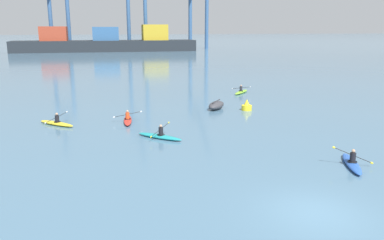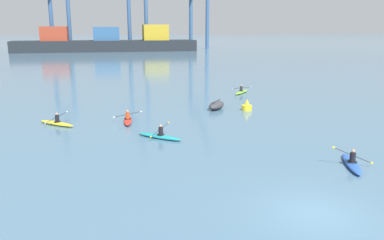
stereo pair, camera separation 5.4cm
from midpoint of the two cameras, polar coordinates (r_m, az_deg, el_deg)
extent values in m
plane|color=#476B84|center=(16.62, 17.51, -12.80)|extent=(800.00, 800.00, 0.00)
cube|color=#1E2328|center=(123.28, -12.36, 10.46)|extent=(53.88, 8.53, 3.28)
cube|color=#993823|center=(123.95, -19.46, 11.74)|extent=(7.54, 5.97, 4.09)
cube|color=#2D5684|center=(123.17, -12.45, 12.14)|extent=(7.54, 5.97, 3.97)
cube|color=#B29323|center=(124.17, -5.45, 12.55)|extent=(7.54, 5.97, 4.67)
cylinder|color=#335684|center=(132.18, -19.92, 14.30)|extent=(1.20, 1.20, 22.33)
cylinder|color=#335684|center=(131.67, -17.59, 14.47)|extent=(1.20, 1.20, 22.33)
cylinder|color=#335684|center=(130.84, -9.29, 16.34)|extent=(1.20, 1.20, 28.81)
cylinder|color=#335684|center=(131.29, -6.84, 16.40)|extent=(1.20, 1.20, 28.81)
cylinder|color=#335684|center=(134.57, -0.27, 15.17)|extent=(1.20, 1.20, 22.97)
cylinder|color=#335684|center=(135.89, 2.14, 15.14)|extent=(1.20, 1.20, 22.97)
ellipsoid|color=#38383D|center=(35.16, 3.50, 2.15)|extent=(2.41, 2.76, 0.70)
cube|color=#38383D|center=(35.09, 3.51, 2.76)|extent=(1.18, 1.62, 0.06)
cylinder|color=yellow|center=(34.98, 7.89, 1.79)|extent=(0.90, 0.90, 0.45)
cone|color=yellow|center=(34.89, 7.92, 2.59)|extent=(0.49, 0.49, 0.55)
ellipsoid|color=teal|center=(25.96, -4.77, -2.40)|extent=(2.90, 2.75, 0.26)
torus|color=black|center=(25.87, -4.59, -2.13)|extent=(0.69, 0.69, 0.05)
cylinder|color=black|center=(25.81, -4.60, -1.62)|extent=(0.30, 0.30, 0.50)
sphere|color=tan|center=(25.72, -4.62, -0.87)|extent=(0.19, 0.19, 0.19)
cylinder|color=black|center=(25.81, -4.70, -1.39)|extent=(1.42, 1.52, 0.53)
ellipsoid|color=yellow|center=(25.07, -6.02, -2.45)|extent=(0.17, 0.17, 0.15)
ellipsoid|color=yellow|center=(26.56, -3.45, -0.39)|extent=(0.17, 0.17, 0.15)
ellipsoid|color=yellow|center=(31.08, -19.12, -0.47)|extent=(2.90, 2.75, 0.26)
torus|color=black|center=(30.97, -19.01, -0.24)|extent=(0.69, 0.69, 0.05)
cylinder|color=black|center=(30.92, -19.05, 0.19)|extent=(0.30, 0.30, 0.50)
sphere|color=tan|center=(30.85, -19.10, 0.82)|extent=(0.19, 0.19, 0.19)
cylinder|color=black|center=(30.93, -19.12, 0.38)|extent=(1.42, 1.54, 0.48)
ellipsoid|color=silver|center=(30.35, -20.54, -0.40)|extent=(0.16, 0.17, 0.15)
ellipsoid|color=silver|center=(31.55, -17.75, 1.14)|extent=(0.16, 0.17, 0.15)
ellipsoid|color=#7ABC2D|center=(44.04, 7.12, 4.05)|extent=(2.67, 2.97, 0.26)
torus|color=black|center=(43.92, 7.08, 4.21)|extent=(0.69, 0.69, 0.05)
cylinder|color=#23232D|center=(43.88, 7.09, 4.52)|extent=(0.30, 0.30, 0.50)
sphere|color=tan|center=(43.83, 7.10, 4.98)|extent=(0.19, 0.19, 0.19)
cylinder|color=black|center=(43.92, 7.12, 4.66)|extent=(1.60, 1.38, 0.38)
ellipsoid|color=silver|center=(44.32, 5.86, 4.55)|extent=(0.17, 0.16, 0.14)
ellipsoid|color=silver|center=(43.54, 8.40, 4.77)|extent=(0.17, 0.16, 0.14)
ellipsoid|color=#2856B2|center=(22.48, 22.10, -5.88)|extent=(1.79, 3.39, 0.26)
torus|color=black|center=(22.34, 22.19, -5.62)|extent=(0.63, 0.63, 0.05)
cylinder|color=black|center=(22.27, 22.25, -5.04)|extent=(0.30, 0.30, 0.50)
sphere|color=tan|center=(22.17, 22.32, -4.18)|extent=(0.19, 0.19, 0.19)
cylinder|color=black|center=(22.29, 22.24, -4.75)|extent=(1.85, 0.75, 0.79)
ellipsoid|color=yellow|center=(21.96, 19.84, -3.77)|extent=(0.21, 0.11, 0.17)
ellipsoid|color=yellow|center=(22.66, 24.57, -5.69)|extent=(0.21, 0.11, 0.17)
ellipsoid|color=red|center=(30.77, -9.36, -0.04)|extent=(0.84, 3.43, 0.26)
torus|color=black|center=(30.64, -9.37, 0.18)|extent=(0.52, 0.52, 0.05)
cylinder|color=#DB471E|center=(30.59, -9.39, 0.61)|extent=(0.30, 0.30, 0.50)
sphere|color=tan|center=(30.52, -9.42, 1.26)|extent=(0.19, 0.19, 0.19)
cylinder|color=black|center=(30.62, -9.40, 0.82)|extent=(2.07, 0.18, 0.41)
ellipsoid|color=silver|center=(30.69, -11.31, 0.40)|extent=(0.20, 0.05, 0.14)
ellipsoid|color=silver|center=(30.58, -7.48, 1.23)|extent=(0.20, 0.05, 0.14)
camera|label=1|loc=(0.03, -90.05, -0.01)|focal=36.74mm
camera|label=2|loc=(0.03, 89.95, 0.01)|focal=36.74mm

